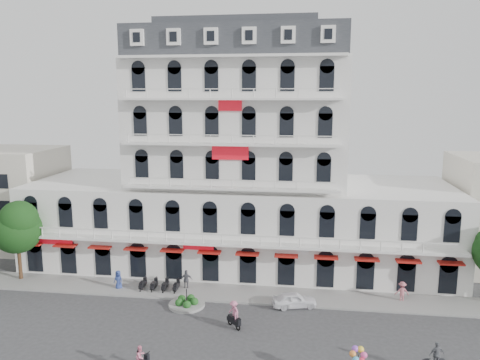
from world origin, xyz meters
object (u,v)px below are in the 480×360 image
rider_northeast (437,357)px  rider_center (234,313)px  rider_southwest (141,359)px  parked_car (294,300)px

rider_northeast → rider_center: size_ratio=0.98×
rider_southwest → rider_center: size_ratio=0.87×
rider_southwest → parked_car: bearing=-22.4°
rider_northeast → parked_car: bearing=-57.4°
rider_northeast → rider_center: (-14.31, 4.31, 0.10)m
rider_southwest → rider_northeast: size_ratio=0.89×
rider_center → rider_southwest: bearing=-80.8°
rider_center → rider_northeast: bearing=29.1°
parked_car → rider_northeast: rider_northeast is taller
rider_northeast → rider_center: rider_center is taller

